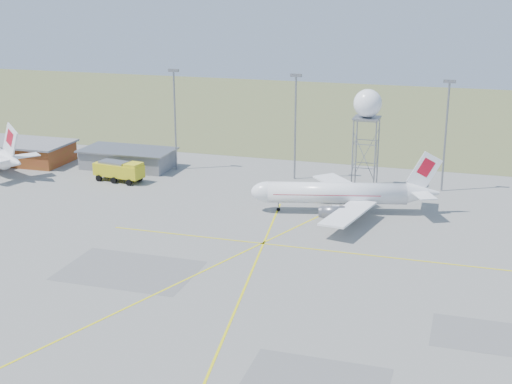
% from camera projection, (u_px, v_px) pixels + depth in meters
% --- Properties ---
extents(ground, '(400.00, 400.00, 0.00)m').
position_uv_depth(ground, '(234.00, 345.00, 76.37)').
color(ground, gray).
rests_on(ground, ground).
extents(grass_strip, '(400.00, 120.00, 0.03)m').
position_uv_depth(grass_strip, '(391.00, 115.00, 204.47)').
color(grass_strip, '#596738').
rests_on(grass_strip, ground).
extents(building_grey, '(19.00, 10.00, 3.90)m').
position_uv_depth(building_grey, '(128.00, 159.00, 147.08)').
color(building_grey, slate).
rests_on(building_grey, ground).
extents(mast_a, '(2.20, 0.50, 20.50)m').
position_uv_depth(mast_a, '(175.00, 111.00, 143.18)').
color(mast_a, gray).
rests_on(mast_a, ground).
extents(mast_b, '(2.20, 0.50, 20.50)m').
position_uv_depth(mast_b, '(295.00, 118.00, 136.11)').
color(mast_b, gray).
rests_on(mast_b, ground).
extents(mast_c, '(2.20, 0.50, 20.50)m').
position_uv_depth(mast_c, '(446.00, 127.00, 128.20)').
color(mast_c, gray).
rests_on(mast_c, ground).
extents(airliner_main, '(31.13, 29.65, 10.69)m').
position_uv_depth(airliner_main, '(340.00, 194.00, 118.67)').
color(airliner_main, white).
rests_on(airliner_main, ground).
extents(radar_tower, '(5.14, 5.14, 18.59)m').
position_uv_depth(radar_tower, '(366.00, 134.00, 130.23)').
color(radar_tower, gray).
rests_on(radar_tower, ground).
extents(fire_truck, '(10.36, 5.21, 3.99)m').
position_uv_depth(fire_truck, '(120.00, 172.00, 137.22)').
color(fire_truck, gold).
rests_on(fire_truck, ground).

